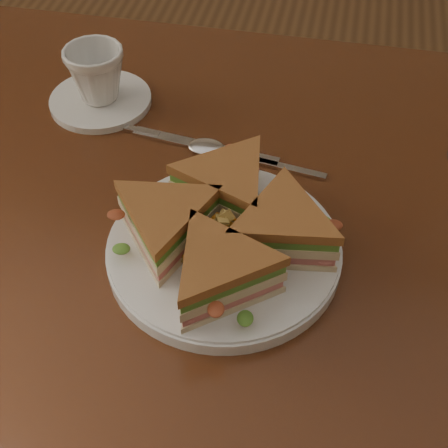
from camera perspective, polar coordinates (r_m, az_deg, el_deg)
name	(u,v)px	position (r m, az deg, el deg)	size (l,w,h in m)	color
table	(217,257)	(0.82, -0.67, -3.05)	(1.20, 0.80, 0.75)	#381A0C
plate	(224,250)	(0.68, 0.00, -2.41)	(0.26, 0.26, 0.02)	white
sandwich_wedges	(224,227)	(0.66, 0.00, -0.30)	(0.27, 0.27, 0.06)	beige
crisps_mound	(224,230)	(0.66, 0.00, -0.53)	(0.09, 0.09, 0.05)	orange
spoon	(223,152)	(0.81, -0.11, 6.63)	(0.18, 0.05, 0.01)	silver
knife	(194,144)	(0.82, -2.74, 7.29)	(0.21, 0.04, 0.00)	silver
saucer	(101,100)	(0.91, -11.21, 11.02)	(0.14, 0.14, 0.01)	white
coffee_cup	(96,74)	(0.89, -11.61, 13.26)	(0.08, 0.08, 0.08)	white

